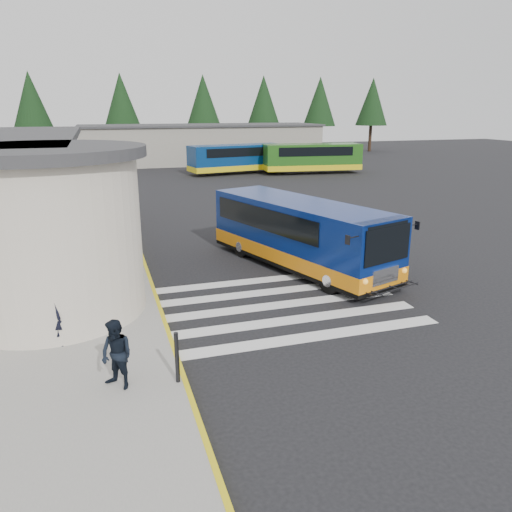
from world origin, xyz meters
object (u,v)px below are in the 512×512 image
object	(u,v)px
transit_bus	(300,236)
pedestrian_b	(117,355)
bollard	(177,358)
far_bus_a	(236,158)
pedestrian_a	(58,315)
far_bus_b	(312,157)

from	to	relation	value
transit_bus	pedestrian_b	bearing A→B (deg)	-153.03
bollard	transit_bus	bearing A→B (deg)	51.09
pedestrian_b	transit_bus	bearing A→B (deg)	91.41
far_bus_a	pedestrian_a	bearing A→B (deg)	147.28
pedestrian_a	far_bus_a	xyz separation A→B (m)	(13.78, 33.17, 0.56)
far_bus_b	pedestrian_a	bearing A→B (deg)	152.32
transit_bus	bollard	bearing A→B (deg)	-146.95
bollard	pedestrian_b	bearing A→B (deg)	172.63
transit_bus	pedestrian_a	size ratio (longest dim) A/B	5.99
pedestrian_a	bollard	world-z (taller)	pedestrian_a
bollard	far_bus_a	size ratio (longest dim) A/B	0.13
pedestrian_a	pedestrian_b	bearing A→B (deg)	-150.18
bollard	far_bus_b	xyz separation A→B (m)	(18.10, 33.94, 0.79)
pedestrian_b	far_bus_a	world-z (taller)	far_bus_a
pedestrian_a	far_bus_b	size ratio (longest dim) A/B	0.17
far_bus_a	far_bus_b	world-z (taller)	far_bus_b
pedestrian_a	far_bus_b	xyz separation A→B (m)	(20.65, 31.17, 0.60)
pedestrian_a	far_bus_b	bearing A→B (deg)	-30.37
far_bus_a	far_bus_b	distance (m)	7.15
transit_bus	pedestrian_b	distance (m)	10.11
bollard	far_bus_b	world-z (taller)	far_bus_b
pedestrian_b	pedestrian_a	bearing A→B (deg)	163.07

